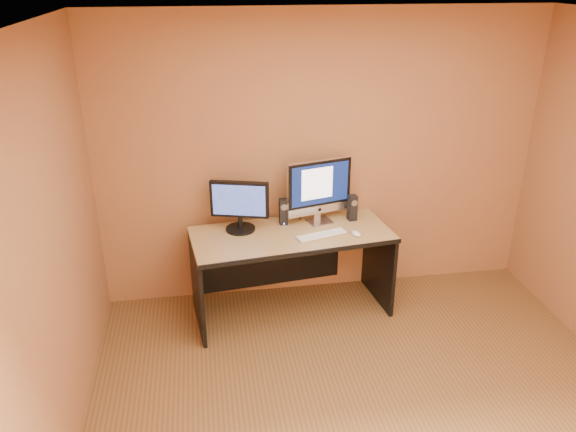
% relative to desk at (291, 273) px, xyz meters
% --- Properties ---
extents(walls, '(4.00, 4.00, 2.60)m').
position_rel_desk_xyz_m(walls, '(0.34, -1.59, 0.91)').
color(walls, '#91613A').
rests_on(walls, ground).
extents(ceiling, '(4.00, 4.00, 0.00)m').
position_rel_desk_xyz_m(ceiling, '(0.34, -1.59, 2.21)').
color(ceiling, white).
rests_on(ceiling, walls).
extents(desk, '(1.78, 0.94, 0.79)m').
position_rel_desk_xyz_m(desk, '(0.00, 0.00, 0.00)').
color(desk, tan).
rests_on(desk, ground).
extents(imac, '(0.64, 0.37, 0.59)m').
position_rel_desk_xyz_m(imac, '(0.29, 0.18, 0.69)').
color(imac, silver).
rests_on(imac, desk).
extents(second_monitor, '(0.56, 0.38, 0.45)m').
position_rel_desk_xyz_m(second_monitor, '(-0.43, 0.13, 0.62)').
color(second_monitor, black).
rests_on(second_monitor, desk).
extents(speaker_left, '(0.07, 0.08, 0.23)m').
position_rel_desk_xyz_m(speaker_left, '(-0.04, 0.20, 0.51)').
color(speaker_left, black).
rests_on(speaker_left, desk).
extents(speaker_right, '(0.08, 0.09, 0.23)m').
position_rel_desk_xyz_m(speaker_right, '(0.58, 0.19, 0.51)').
color(speaker_right, black).
rests_on(speaker_right, desk).
extents(keyboard, '(0.47, 0.24, 0.02)m').
position_rel_desk_xyz_m(keyboard, '(0.24, -0.10, 0.40)').
color(keyboard, silver).
rests_on(keyboard, desk).
extents(mouse, '(0.09, 0.12, 0.04)m').
position_rel_desk_xyz_m(mouse, '(0.54, -0.14, 0.41)').
color(mouse, white).
rests_on(mouse, desk).
extents(cable_a, '(0.13, 0.20, 0.01)m').
position_rel_desk_xyz_m(cable_a, '(0.28, 0.31, 0.40)').
color(cable_a, black).
rests_on(cable_a, desk).
extents(cable_b, '(0.09, 0.18, 0.01)m').
position_rel_desk_xyz_m(cable_b, '(0.16, 0.34, 0.40)').
color(cable_b, black).
rests_on(cable_b, desk).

